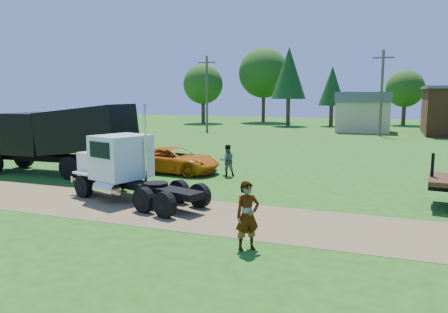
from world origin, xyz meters
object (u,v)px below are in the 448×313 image
(orange_pickup, at_px, (175,160))
(black_dump_truck, at_px, (62,136))
(white_semi_tractor, at_px, (122,167))
(spectator_a, at_px, (247,216))

(orange_pickup, bearing_deg, black_dump_truck, 119.34)
(white_semi_tractor, distance_m, black_dump_truck, 7.37)
(orange_pickup, height_order, spectator_a, spectator_a)
(white_semi_tractor, xyz_separation_m, spectator_a, (6.84, -4.02, -0.38))
(spectator_a, bearing_deg, white_semi_tractor, 106.70)
(black_dump_truck, relative_size, orange_pickup, 1.76)
(orange_pickup, relative_size, spectator_a, 2.61)
(orange_pickup, bearing_deg, white_semi_tractor, -169.14)
(black_dump_truck, distance_m, spectator_a, 15.31)
(white_semi_tractor, xyz_separation_m, orange_pickup, (-0.80, 6.35, -0.65))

